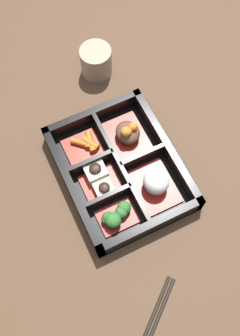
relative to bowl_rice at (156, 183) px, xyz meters
name	(u,v)px	position (x,y,z in m)	size (l,w,h in m)	color
ground_plane	(120,173)	(-0.06, -0.05, -0.03)	(3.00, 3.00, 0.00)	#4C3523
bento_base	(120,172)	(-0.06, -0.05, -0.03)	(0.27, 0.22, 0.01)	black
bento_rim	(119,169)	(-0.06, -0.05, -0.01)	(0.27, 0.22, 0.05)	black
bowl_stew	(128,133)	(-0.12, 0.00, 0.00)	(0.10, 0.07, 0.05)	maroon
bowl_rice	(156,183)	(0.00, 0.00, 0.00)	(0.10, 0.07, 0.05)	maroon
bowl_carrots	(86,145)	(-0.14, -0.08, -0.01)	(0.07, 0.07, 0.02)	maroon
bowl_tofu	(99,180)	(-0.06, -0.09, -0.01)	(0.08, 0.07, 0.04)	maroon
bowl_greens	(116,216)	(0.02, -0.09, -0.01)	(0.05, 0.07, 0.04)	maroon
tea_cup	(96,61)	(-0.30, 0.01, 0.00)	(0.07, 0.07, 0.07)	gray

